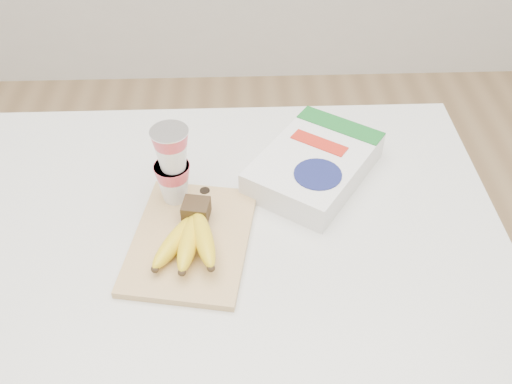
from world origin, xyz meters
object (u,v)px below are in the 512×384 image
cutting_board (191,240)px  bananas (190,236)px  table (201,359)px  cereal_box (314,165)px  yogurt_stack (172,163)px

cutting_board → bananas: bearing=-74.9°
table → cutting_board: (0.01, -0.03, 0.45)m
cereal_box → bananas: bearing=-106.5°
yogurt_stack → cereal_box: yogurt_stack is taller
table → yogurt_stack: 0.55m
bananas → yogurt_stack: size_ratio=1.10×
table → cereal_box: bearing=29.8°
cutting_board → yogurt_stack: yogurt_stack is taller
yogurt_stack → cereal_box: (0.27, 0.07, -0.07)m
bananas → cereal_box: 0.31m
yogurt_stack → cutting_board: bearing=-72.8°
cutting_board → bananas: (0.00, -0.02, 0.03)m
table → cereal_box: size_ratio=3.61×
bananas → cereal_box: bananas is taller
table → cereal_box: 0.56m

